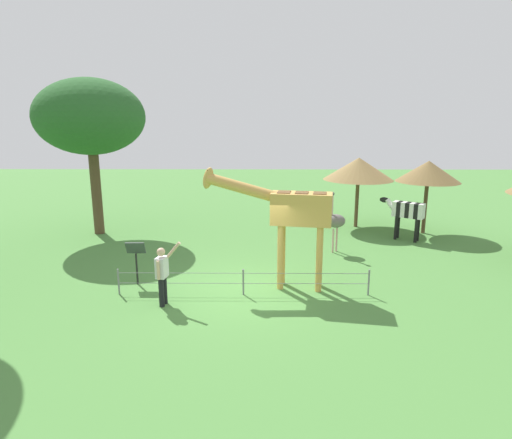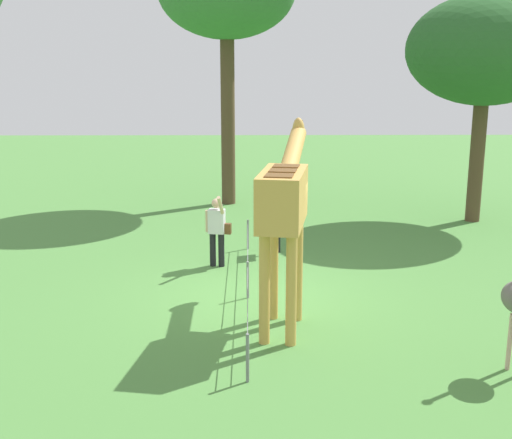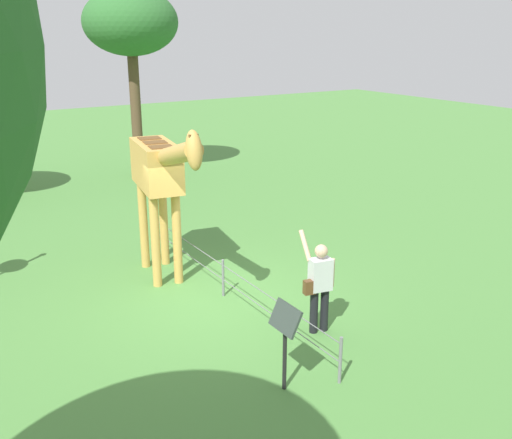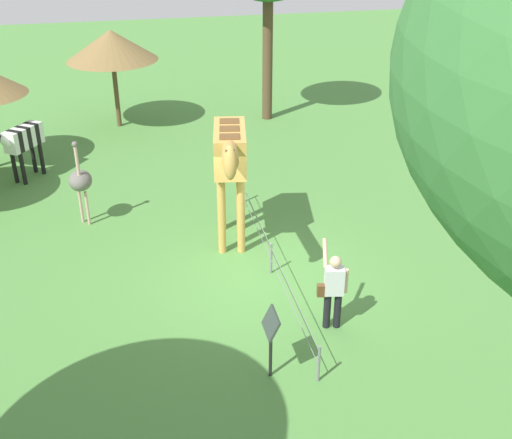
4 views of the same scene
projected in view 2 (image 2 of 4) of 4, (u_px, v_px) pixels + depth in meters
name	position (u px, v px, depth m)	size (l,w,h in m)	color
ground_plane	(259.00, 298.00, 12.92)	(60.00, 60.00, 0.00)	#4C843D
giraffe	(285.00, 201.00, 11.12)	(3.80, 1.10, 3.50)	gold
visitor	(217.00, 228.00, 14.74)	(0.66, 0.59, 1.73)	black
tree_east	(485.00, 51.00, 18.12)	(4.39, 4.39, 6.42)	brown
info_sign	(279.00, 215.00, 15.81)	(0.56, 0.21, 1.32)	black
wire_fence	(248.00, 278.00, 12.83)	(7.05, 0.05, 0.75)	slate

